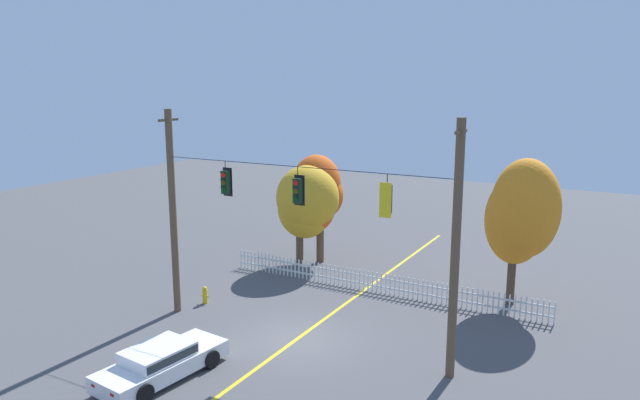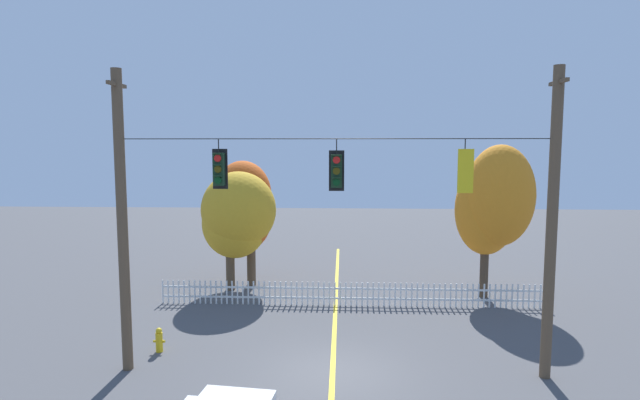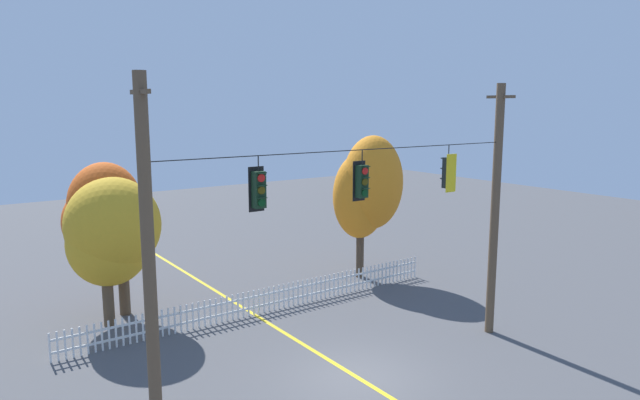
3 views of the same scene
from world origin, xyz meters
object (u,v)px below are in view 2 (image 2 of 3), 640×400
(traffic_signal_westbound_side, at_px, (465,171))
(fire_hydrant, at_px, (159,340))
(traffic_signal_northbound_secondary, at_px, (219,169))
(autumn_maple_mid, at_px, (242,207))
(traffic_signal_eastbound_side, at_px, (337,171))
(autumn_maple_near_fence, at_px, (237,215))
(autumn_oak_far_east, at_px, (494,202))

(traffic_signal_westbound_side, distance_m, fire_hydrant, 10.80)
(traffic_signal_northbound_secondary, xyz_separation_m, autumn_maple_mid, (-1.25, 9.35, -2.20))
(traffic_signal_eastbound_side, xyz_separation_m, traffic_signal_westbound_side, (3.52, -0.02, 0.01))
(autumn_maple_near_fence, xyz_separation_m, autumn_oak_far_east, (11.28, -0.98, 0.78))
(traffic_signal_eastbound_side, xyz_separation_m, autumn_oak_far_east, (6.64, 7.65, -1.67))
(traffic_signal_eastbound_side, relative_size, autumn_maple_mid, 0.25)
(traffic_signal_westbound_side, relative_size, autumn_maple_near_fence, 0.27)
(fire_hydrant, bearing_deg, autumn_oak_far_east, 27.40)
(autumn_maple_near_fence, bearing_deg, autumn_maple_mid, 82.53)
(autumn_maple_near_fence, height_order, autumn_maple_mid, autumn_maple_mid)
(traffic_signal_westbound_side, height_order, fire_hydrant, traffic_signal_westbound_side)
(autumn_maple_near_fence, xyz_separation_m, fire_hydrant, (-1.03, -7.36, -3.04))
(traffic_signal_northbound_secondary, relative_size, traffic_signal_westbound_side, 0.95)
(traffic_signal_eastbound_side, bearing_deg, autumn_maple_mid, 115.96)
(traffic_signal_eastbound_side, bearing_deg, fire_hydrant, 167.39)
(traffic_signal_northbound_secondary, height_order, autumn_maple_near_fence, traffic_signal_northbound_secondary)
(autumn_oak_far_east, relative_size, fire_hydrant, 8.42)
(traffic_signal_northbound_secondary, xyz_separation_m, fire_hydrant, (-2.37, 1.27, -5.53))
(autumn_maple_mid, bearing_deg, fire_hydrant, -97.91)
(autumn_oak_far_east, height_order, fire_hydrant, autumn_oak_far_east)
(traffic_signal_eastbound_side, distance_m, autumn_oak_far_east, 10.26)
(traffic_signal_eastbound_side, height_order, autumn_maple_mid, traffic_signal_eastbound_side)
(autumn_maple_near_fence, height_order, autumn_oak_far_east, autumn_oak_far_east)
(traffic_signal_westbound_side, bearing_deg, traffic_signal_eastbound_side, 179.69)
(autumn_maple_mid, xyz_separation_m, fire_hydrant, (-1.12, -8.09, -3.34))
(traffic_signal_northbound_secondary, height_order, traffic_signal_eastbound_side, same)
(traffic_signal_eastbound_side, distance_m, autumn_maple_mid, 10.62)
(traffic_signal_eastbound_side, relative_size, traffic_signal_westbound_side, 0.98)
(fire_hydrant, bearing_deg, autumn_maple_near_fence, 82.05)
(traffic_signal_northbound_secondary, height_order, autumn_oak_far_east, traffic_signal_northbound_secondary)
(traffic_signal_northbound_secondary, xyz_separation_m, traffic_signal_eastbound_side, (3.31, 0.00, -0.04))
(traffic_signal_eastbound_side, distance_m, fire_hydrant, 8.00)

